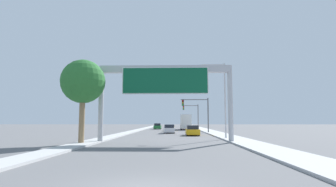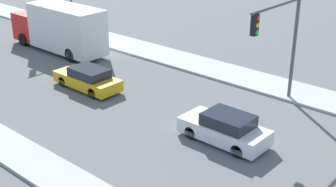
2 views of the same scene
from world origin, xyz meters
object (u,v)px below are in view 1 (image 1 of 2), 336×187
(car_mid_right, at_px, (192,131))
(palm_tree_foreground, at_px, (83,82))
(car_mid_left, at_px, (170,128))
(traffic_light_near_intersection, at_px, (199,109))
(car_far_center, at_px, (158,126))
(traffic_light_mid_block, at_px, (193,113))
(street_lamp_right, at_px, (222,94))
(truck_box_primary, at_px, (186,122))
(sign_gantry, at_px, (165,82))
(car_near_center, at_px, (169,129))

(car_mid_right, distance_m, palm_tree_foreground, 19.02)
(car_mid_left, bearing_deg, palm_tree_foreground, -103.23)
(car_mid_right, relative_size, traffic_light_near_intersection, 0.70)
(car_far_center, height_order, traffic_light_mid_block, traffic_light_mid_block)
(traffic_light_mid_block, bearing_deg, street_lamp_right, -88.37)
(car_mid_right, bearing_deg, truck_box_primary, 90.00)
(sign_gantry, bearing_deg, traffic_light_mid_block, 82.21)
(sign_gantry, height_order, palm_tree_foreground, palm_tree_foreground)
(sign_gantry, xyz_separation_m, palm_tree_foreground, (-7.55, -2.08, -0.27))
(traffic_light_near_intersection, distance_m, palm_tree_foreground, 25.63)
(truck_box_primary, bearing_deg, traffic_light_near_intersection, -84.44)
(car_far_center, bearing_deg, sign_gantry, -85.17)
(car_mid_left, height_order, car_far_center, car_far_center)
(car_mid_left, relative_size, car_far_center, 0.95)
(car_far_center, relative_size, street_lamp_right, 0.53)
(truck_box_primary, height_order, palm_tree_foreground, palm_tree_foreground)
(truck_box_primary, height_order, traffic_light_near_intersection, traffic_light_near_intersection)
(sign_gantry, height_order, car_mid_left, sign_gantry)
(truck_box_primary, xyz_separation_m, street_lamp_right, (2.99, -32.51, 3.49))
(car_near_center, xyz_separation_m, truck_box_primary, (3.50, 17.47, 1.10))
(truck_box_primary, relative_size, traffic_light_near_intersection, 1.46)
(car_near_center, relative_size, car_mid_right, 1.02)
(car_mid_left, bearing_deg, car_mid_right, -78.67)
(sign_gantry, distance_m, palm_tree_foreground, 7.84)
(car_mid_left, distance_m, car_far_center, 11.92)
(sign_gantry, relative_size, car_mid_right, 3.13)
(sign_gantry, distance_m, traffic_light_mid_block, 40.53)
(car_near_center, bearing_deg, traffic_light_mid_block, 74.80)
(car_near_center, xyz_separation_m, car_mid_left, (0.00, 10.12, -0.05))
(car_near_center, relative_size, truck_box_primary, 0.49)
(car_far_center, height_order, palm_tree_foreground, palm_tree_foreground)
(car_near_center, relative_size, palm_tree_foreground, 0.56)
(car_near_center, distance_m, traffic_light_mid_block, 21.21)
(sign_gantry, bearing_deg, palm_tree_foreground, -164.61)
(truck_box_primary, xyz_separation_m, traffic_light_near_intersection, (1.68, -17.28, 2.37))
(sign_gantry, xyz_separation_m, truck_box_primary, (3.50, 37.40, -4.16))
(car_mid_left, relative_size, street_lamp_right, 0.51)
(car_far_center, distance_m, traffic_light_near_intersection, 23.29)
(car_mid_right, distance_m, car_far_center, 29.71)
(truck_box_primary, bearing_deg, car_far_center, 149.94)
(car_near_center, height_order, palm_tree_foreground, palm_tree_foreground)
(sign_gantry, bearing_deg, car_mid_right, 74.45)
(car_far_center, xyz_separation_m, street_lamp_right, (9.99, -36.56, 4.59))
(traffic_light_near_intersection, bearing_deg, street_lamp_right, -85.09)
(car_near_center, relative_size, car_far_center, 0.91)
(car_mid_left, xyz_separation_m, car_far_center, (-3.50, 11.40, 0.05))
(traffic_light_near_intersection, height_order, traffic_light_mid_block, traffic_light_mid_block)
(truck_box_primary, height_order, traffic_light_mid_block, traffic_light_mid_block)
(sign_gantry, distance_m, traffic_light_near_intersection, 20.85)
(car_mid_right, height_order, truck_box_primary, truck_box_primary)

